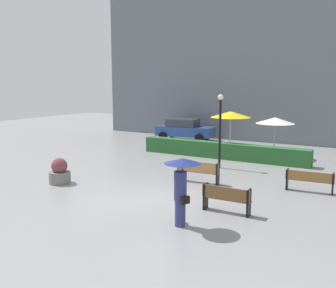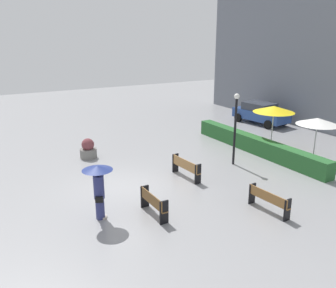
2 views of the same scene
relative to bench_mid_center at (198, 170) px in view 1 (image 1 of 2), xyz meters
The scene contains 12 objects.
ground_plane 3.02m from the bench_mid_center, 98.99° to the right, with size 60.00×60.00×0.00m, color gray.
bench_mid_center is the anchor object (origin of this frame).
bench_near_right 3.90m from the bench_mid_center, 50.35° to the right, with size 1.63×0.35×0.89m.
bench_far_right 4.49m from the bench_mid_center, 11.38° to the left, with size 1.82×0.45×0.84m.
pedestrian_with_umbrella 5.19m from the bench_mid_center, 69.63° to the right, with size 1.08×1.08×2.08m.
planter_pot 5.88m from the bench_mid_center, 148.70° to the right, with size 0.90×0.90×1.09m.
lamp_post 3.60m from the bench_mid_center, 95.84° to the left, with size 0.28×0.28×3.68m.
patio_umbrella_yellow 6.92m from the bench_mid_center, 99.47° to the left, with size 2.33×2.33×2.60m.
patio_umbrella_white 7.56m from the bench_mid_center, 79.81° to the left, with size 2.17×2.17×2.30m.
hedge_strip 5.60m from the bench_mid_center, 102.12° to the left, with size 9.76×0.70×0.90m, color #28602D.
building_facade 14.06m from the bench_mid_center, 92.03° to the left, with size 28.00×1.20×11.44m, color slate.
parked_car 12.39m from the bench_mid_center, 120.46° to the left, with size 4.38×2.36×1.57m.
Camera 1 is at (7.37, -11.42, 4.24)m, focal length 40.75 mm.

